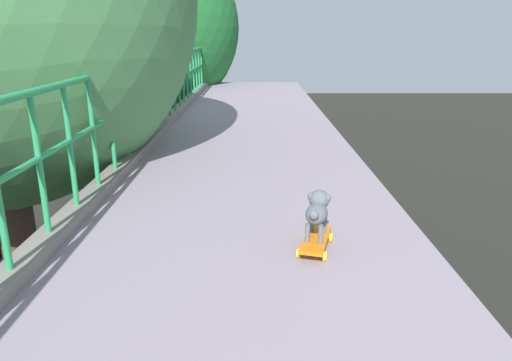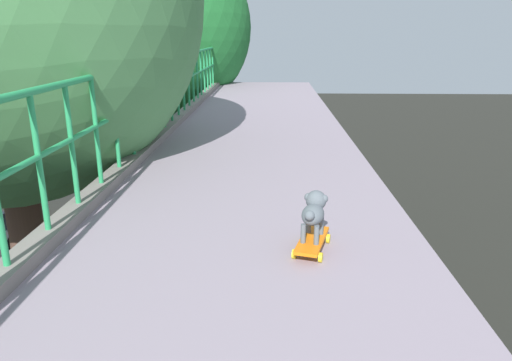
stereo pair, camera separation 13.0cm
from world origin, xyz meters
The scene contains 6 objects.
car_black_fifth centered at (-4.65, 10.10, 0.70)m, with size 1.92×4.31×1.45m.
car_red_taxi_seventh centered at (-4.62, 16.34, 0.66)m, with size 1.81×3.88×1.56m.
city_bus centered at (-8.44, 27.61, 1.96)m, with size 2.62×10.66×3.48m.
roadside_tree_far centered at (-2.06, 15.70, 7.32)m, with size 5.59×5.59×10.09m.
toy_skateboard centered at (1.70, 3.35, 5.75)m, with size 0.31×0.53×0.09m.
small_dog centered at (1.71, 3.39, 5.97)m, with size 0.22×0.36×0.32m.
Camera 1 is at (1.27, 0.23, 7.17)m, focal length 33.24 mm.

